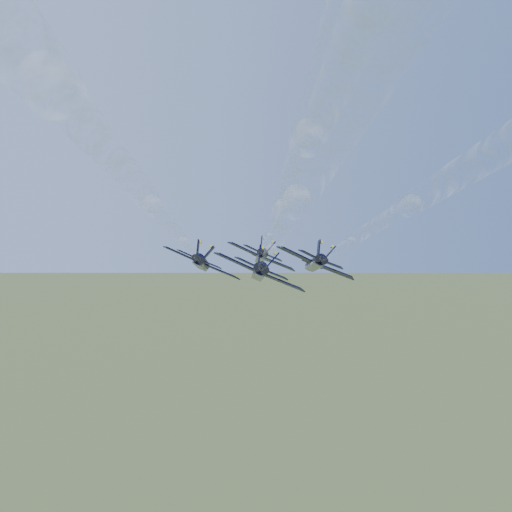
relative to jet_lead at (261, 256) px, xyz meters
name	(u,v)px	position (x,y,z in m)	size (l,w,h in m)	color
jet_lead	(261,256)	(0.00, 0.00, 0.00)	(11.93, 17.55, 6.01)	black
jet_left	(202,263)	(-14.27, -8.50, 0.00)	(11.93, 17.55, 6.01)	black
jet_right	(315,263)	(2.64, -16.17, 0.00)	(11.93, 17.55, 6.01)	black
jet_slot	(260,272)	(-11.18, -25.50, 0.00)	(11.93, 17.55, 6.01)	black
smoke_trail_lead	(262,328)	(-26.22, -61.43, 0.03)	(37.63, 84.45, 2.90)	white
smoke_trail_left	(59,384)	(-40.49, -69.94, 0.03)	(37.63, 84.45, 2.90)	white
smoke_trail_right	(451,388)	(-23.58, -77.60, 0.03)	(37.63, 84.45, 2.90)	white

